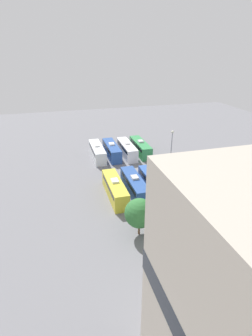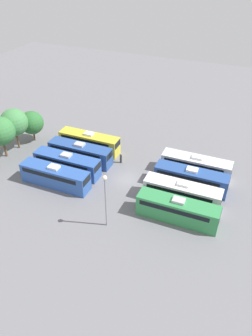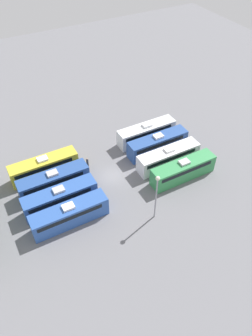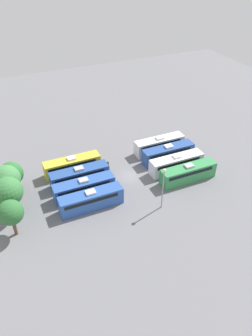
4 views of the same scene
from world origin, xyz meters
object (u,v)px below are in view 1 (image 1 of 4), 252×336
object	(u,v)px
tree_1	(186,203)
tree_3	(139,213)
bus_1	(127,149)
bus_7	(115,188)
bus_5	(154,183)
light_pole	(172,142)
worker_person	(115,175)
bus_3	(97,151)
tree_2	(165,205)
bus_4	(171,181)
bus_6	(135,185)
tree_0	(216,202)
bus_0	(140,147)
bus_2	(112,150)

from	to	relation	value
tree_1	tree_3	distance (m)	6.64
bus_1	bus_7	distance (m)	19.86
bus_7	tree_3	distance (m)	11.16
bus_5	tree_3	bearing A→B (deg)	59.56
light_pole	worker_person	bearing A→B (deg)	16.27
bus_3	worker_person	world-z (taller)	bus_3
light_pole	bus_7	bearing A→B (deg)	34.63
bus_1	tree_2	world-z (taller)	tree_2
bus_4	bus_6	world-z (taller)	same
tree_1	tree_2	size ratio (longest dim) A/B	0.98
bus_4	tree_0	xyz separation A→B (m)	(-1.08, 12.46, 2.76)
tree_1	bus_6	bearing A→B (deg)	-74.00
bus_0	bus_5	size ratio (longest dim) A/B	1.00
bus_5	bus_6	distance (m)	3.60
bus_0	tree_2	bearing A→B (deg)	77.45
bus_3	light_pole	size ratio (longest dim) A/B	1.36
bus_6	tree_3	world-z (taller)	tree_3
light_pole	tree_1	world-z (taller)	light_pole
bus_1	light_pole	world-z (taller)	light_pole
bus_4	tree_1	world-z (taller)	tree_1
bus_3	bus_5	world-z (taller)	same
bus_6	worker_person	world-z (taller)	bus_6
bus_6	bus_3	bearing A→B (deg)	-78.87
bus_1	bus_5	world-z (taller)	same
bus_1	worker_person	bearing A→B (deg)	63.63
bus_0	bus_4	bearing A→B (deg)	89.46
bus_4	bus_6	bearing A→B (deg)	-2.01
bus_0	bus_3	distance (m)	10.91
bus_0	tree_2	distance (m)	31.63
tree_2	tree_1	bearing A→B (deg)	175.99
bus_5	tree_2	distance (m)	12.76
bus_3	tree_1	size ratio (longest dim) A/B	1.49
worker_person	bus_6	bearing A→B (deg)	108.55
bus_7	tree_0	size ratio (longest dim) A/B	1.68
bus_2	bus_7	distance (m)	19.12
light_pole	tree_0	bearing A→B (deg)	81.02
bus_0	bus_6	world-z (taller)	same
worker_person	tree_3	bearing A→B (deg)	87.74
worker_person	tree_2	world-z (taller)	tree_2
tree_0	tree_2	size ratio (longest dim) A/B	0.87
bus_3	tree_1	bearing A→B (deg)	103.12
bus_2	tree_2	size ratio (longest dim) A/B	1.46
worker_person	light_pole	size ratio (longest dim) A/B	0.22
bus_6	tree_0	bearing A→B (deg)	122.76
bus_4	bus_2	bearing A→B (deg)	-69.09
bus_3	light_pole	xyz separation A→B (m)	(-15.47, 7.95, 3.68)
bus_0	worker_person	distance (m)	15.35
bus_1	worker_person	xyz separation A→B (m)	(5.82, 11.75, -0.85)
bus_2	worker_person	bearing A→B (deg)	80.17
bus_5	light_pole	size ratio (longest dim) A/B	1.36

